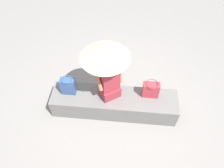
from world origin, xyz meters
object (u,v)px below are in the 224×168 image
at_px(tote_bag_canvas, 151,90).
at_px(person_seated, 110,81).
at_px(parasol, 105,53).
at_px(handbag_black, 68,86).

bearing_deg(tote_bag_canvas, person_seated, -175.90).
relative_size(person_seated, tote_bag_canvas, 2.57).
xyz_separation_m(person_seated, parasol, (-0.07, 0.04, 0.63)).
bearing_deg(parasol, tote_bag_canvas, 1.08).
height_order(person_seated, handbag_black, person_seated).
distance_m(parasol, handbag_black, 1.09).
bearing_deg(handbag_black, person_seated, 1.15).
height_order(parasol, tote_bag_canvas, parasol).
relative_size(parasol, tote_bag_canvas, 3.27).
xyz_separation_m(person_seated, tote_bag_canvas, (0.75, 0.05, -0.22)).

